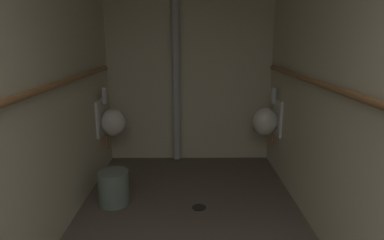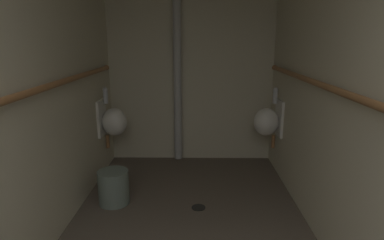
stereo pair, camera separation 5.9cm
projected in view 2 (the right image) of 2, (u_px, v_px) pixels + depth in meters
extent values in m
cube|color=beige|center=(11.00, 86.00, 2.08)|extent=(0.06, 4.67, 2.70)
cube|color=beige|center=(363.00, 87.00, 2.05)|extent=(0.06, 4.67, 2.70)
cube|color=beige|center=(191.00, 62.00, 4.30)|extent=(2.31, 0.06, 2.70)
ellipsoid|color=silver|center=(115.00, 122.00, 3.94)|extent=(0.30, 0.26, 0.34)
cube|color=silver|center=(102.00, 118.00, 3.93)|extent=(0.03, 0.30, 0.44)
cylinder|color=silver|center=(106.00, 97.00, 3.86)|extent=(0.06, 0.06, 0.16)
sphere|color=silver|center=(105.00, 90.00, 3.84)|extent=(0.06, 0.06, 0.06)
cylinder|color=#936038|center=(108.00, 141.00, 4.00)|extent=(0.04, 0.04, 0.16)
ellipsoid|color=silver|center=(266.00, 122.00, 3.94)|extent=(0.30, 0.26, 0.34)
cube|color=silver|center=(279.00, 118.00, 3.93)|extent=(0.03, 0.30, 0.44)
cylinder|color=silver|center=(275.00, 97.00, 3.86)|extent=(0.06, 0.06, 0.16)
sphere|color=silver|center=(276.00, 90.00, 3.84)|extent=(0.06, 0.06, 0.06)
cylinder|color=#936038|center=(273.00, 141.00, 4.00)|extent=(0.04, 0.04, 0.16)
cylinder|color=#936038|center=(26.00, 94.00, 2.09)|extent=(0.05, 3.90, 0.05)
sphere|color=#936038|center=(107.00, 68.00, 3.98)|extent=(0.06, 0.06, 0.06)
cylinder|color=#936038|center=(346.00, 94.00, 2.08)|extent=(0.05, 3.91, 0.05)
sphere|color=#936038|center=(275.00, 68.00, 3.98)|extent=(0.06, 0.06, 0.06)
cylinder|color=#B2B2B2|center=(177.00, 62.00, 4.19)|extent=(0.10, 0.10, 2.65)
cylinder|color=black|center=(198.00, 207.00, 3.24)|extent=(0.14, 0.14, 0.01)
cylinder|color=slate|center=(114.00, 187.00, 3.30)|extent=(0.31, 0.31, 0.35)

